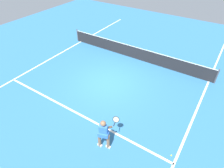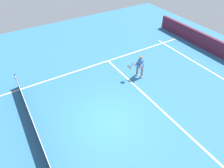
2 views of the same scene
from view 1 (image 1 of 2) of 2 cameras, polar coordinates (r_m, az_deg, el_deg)
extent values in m
plane|color=teal|center=(11.43, -1.21, 0.33)|extent=(27.94, 27.94, 0.00)
cube|color=white|center=(9.80, -10.74, -8.22)|extent=(9.99, 0.10, 0.01)
cube|color=white|center=(14.39, -18.04, 6.96)|extent=(0.10, 19.49, 0.01)
cube|color=white|center=(10.20, 23.02, -9.04)|extent=(0.10, 19.49, 0.01)
cylinder|color=#4C4C51|center=(16.42, -10.16, 14.05)|extent=(0.08, 0.08, 0.98)
cylinder|color=#4C4C51|center=(12.66, 28.61, 1.98)|extent=(0.08, 0.08, 0.98)
cube|color=#232326|center=(13.70, 6.90, 9.09)|extent=(10.51, 0.02, 0.86)
cube|color=white|center=(13.49, 7.04, 10.77)|extent=(10.51, 0.02, 0.04)
cylinder|color=#8C6647|center=(8.13, -3.72, -16.17)|extent=(0.13, 0.13, 0.78)
cylinder|color=#8C6647|center=(8.07, -1.15, -16.67)|extent=(0.13, 0.13, 0.78)
cube|color=white|center=(8.42, -3.62, -17.57)|extent=(0.20, 0.10, 0.08)
cube|color=white|center=(8.36, -1.12, -18.07)|extent=(0.20, 0.10, 0.08)
cube|color=#3875D6|center=(7.58, -2.57, -13.55)|extent=(0.37, 0.30, 0.52)
cube|color=#3875D6|center=(7.74, -2.53, -14.48)|extent=(0.47, 0.40, 0.20)
sphere|color=#8C6647|center=(7.27, -2.66, -11.59)|extent=(0.22, 0.22, 0.22)
cylinder|color=#8C6647|center=(7.69, -3.38, -12.40)|extent=(0.40, 0.40, 0.37)
cylinder|color=#8C6647|center=(7.63, -1.16, -12.81)|extent=(0.13, 0.48, 0.37)
cylinder|color=black|center=(7.80, 0.72, -11.76)|extent=(0.13, 0.29, 0.14)
torus|color=black|center=(8.04, 1.20, -10.45)|extent=(0.31, 0.21, 0.28)
cylinder|color=beige|center=(8.04, 1.20, -10.45)|extent=(0.26, 0.17, 0.23)
sphere|color=#D1E533|center=(8.48, 17.16, -19.56)|extent=(0.07, 0.07, 0.07)
camera|label=2|loc=(15.64, -16.69, 41.01)|focal=32.35mm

